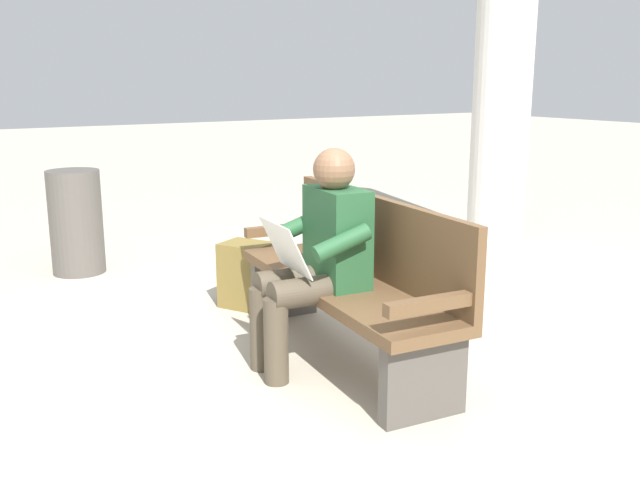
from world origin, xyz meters
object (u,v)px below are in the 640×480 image
at_px(backpack, 247,275).
at_px(trash_bin, 76,222).
at_px(bench_near, 353,278).
at_px(person_seated, 318,254).
at_px(support_pillar, 505,45).

xyz_separation_m(backpack, trash_bin, (1.48, 0.77, 0.19)).
xyz_separation_m(bench_near, trash_bin, (2.60, 0.87, -0.05)).
xyz_separation_m(bench_near, person_seated, (-0.01, 0.24, 0.17)).
height_order(bench_near, trash_bin, bench_near).
bearing_deg(bench_near, person_seated, 99.25).
bearing_deg(trash_bin, bench_near, -161.42).
bearing_deg(support_pillar, bench_near, 120.26).
relative_size(bench_near, trash_bin, 2.23).
distance_m(backpack, trash_bin, 1.68).
height_order(bench_near, support_pillar, support_pillar).
xyz_separation_m(bench_near, support_pillar, (1.58, -2.71, 1.36)).
height_order(person_seated, backpack, person_seated).
relative_size(bench_near, person_seated, 1.56).
bearing_deg(bench_near, support_pillar, -53.97).
distance_m(bench_near, backpack, 1.15).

